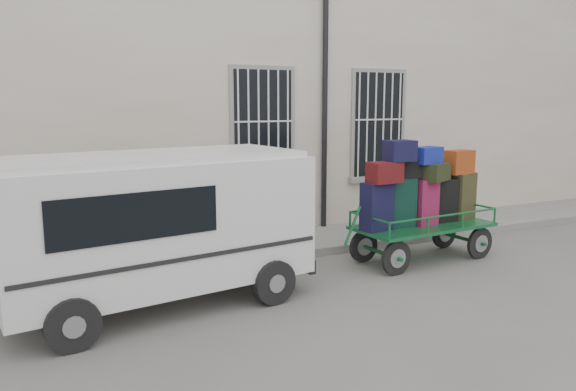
# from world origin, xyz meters

# --- Properties ---
(ground) EXTENTS (80.00, 80.00, 0.00)m
(ground) POSITION_xyz_m (0.00, 0.00, 0.00)
(ground) COLOR slate
(ground) RESTS_ON ground
(building) EXTENTS (24.00, 5.15, 6.00)m
(building) POSITION_xyz_m (0.00, 5.50, 3.00)
(building) COLOR #BEB1A2
(building) RESTS_ON ground
(sidewalk) EXTENTS (24.00, 1.70, 0.15)m
(sidewalk) POSITION_xyz_m (0.00, 2.20, 0.07)
(sidewalk) COLOR slate
(sidewalk) RESTS_ON ground
(luggage_cart) EXTENTS (2.95, 1.31, 2.12)m
(luggage_cart) POSITION_xyz_m (1.47, 0.40, 1.09)
(luggage_cart) COLOR black
(luggage_cart) RESTS_ON ground
(van) EXTENTS (4.32, 2.35, 2.07)m
(van) POSITION_xyz_m (-3.14, 0.19, 1.19)
(van) COLOR white
(van) RESTS_ON ground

